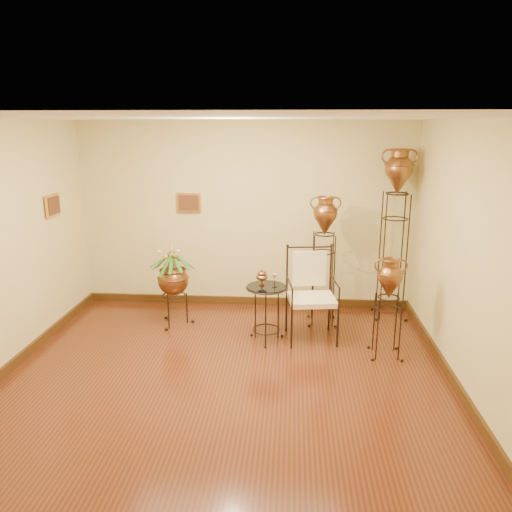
# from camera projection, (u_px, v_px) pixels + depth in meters

# --- Properties ---
(ground) EXTENTS (5.00, 5.00, 0.00)m
(ground) POSITION_uv_depth(u_px,v_px,m) (224.00, 383.00, 5.45)
(ground) COLOR #5A2515
(ground) RESTS_ON ground
(room_shell) EXTENTS (5.02, 5.02, 2.81)m
(room_shell) POSITION_uv_depth(u_px,v_px,m) (221.00, 227.00, 5.02)
(room_shell) COLOR beige
(room_shell) RESTS_ON ground
(amphora_tall) EXTENTS (0.56, 0.56, 2.45)m
(amphora_tall) POSITION_uv_depth(u_px,v_px,m) (394.00, 233.00, 7.05)
(amphora_tall) COLOR black
(amphora_tall) RESTS_ON ground
(amphora_mid) EXTENTS (0.47, 0.47, 1.83)m
(amphora_mid) POSITION_uv_depth(u_px,v_px,m) (324.00, 260.00, 6.89)
(amphora_mid) COLOR black
(amphora_mid) RESTS_ON ground
(amphora_short) EXTENTS (0.43, 0.43, 1.25)m
(amphora_short) POSITION_uv_depth(u_px,v_px,m) (388.00, 307.00, 5.96)
(amphora_short) COLOR black
(amphora_short) RESTS_ON ground
(planter_urn) EXTENTS (0.79, 0.79, 1.26)m
(planter_urn) POSITION_uv_depth(u_px,v_px,m) (173.00, 276.00, 6.89)
(planter_urn) COLOR black
(planter_urn) RESTS_ON ground
(armchair) EXTENTS (0.75, 0.72, 1.20)m
(armchair) POSITION_uv_depth(u_px,v_px,m) (312.00, 296.00, 6.42)
(armchair) COLOR black
(armchair) RESTS_ON ground
(side_table) EXTENTS (0.53, 0.53, 0.94)m
(side_table) POSITION_uv_depth(u_px,v_px,m) (266.00, 312.00, 6.43)
(side_table) COLOR black
(side_table) RESTS_ON ground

